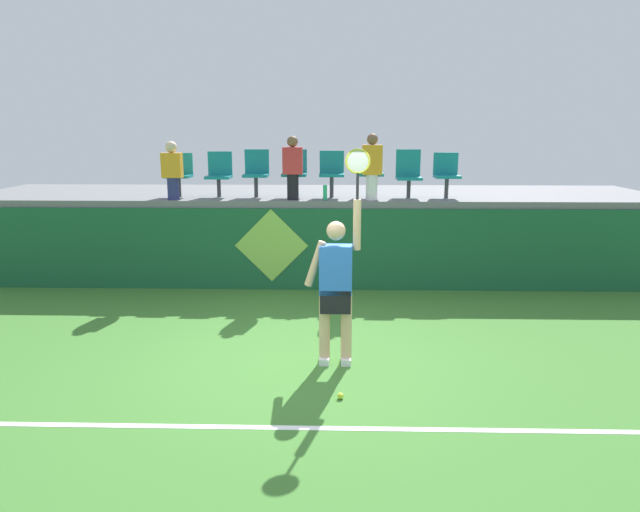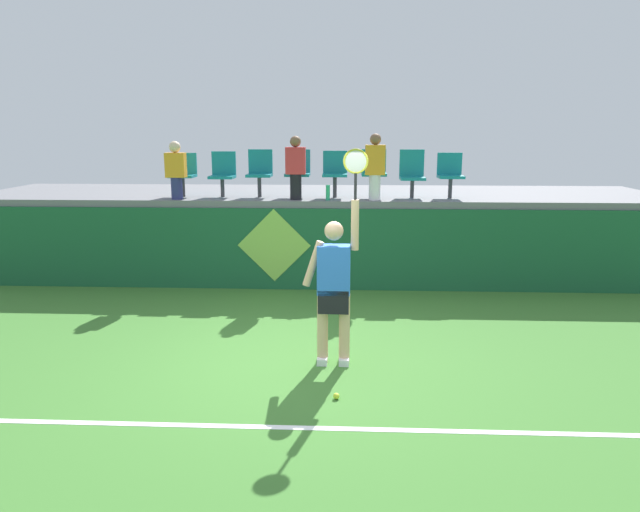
{
  "view_description": "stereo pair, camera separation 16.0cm",
  "coord_description": "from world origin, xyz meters",
  "px_view_note": "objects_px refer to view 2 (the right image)",
  "views": [
    {
      "loc": [
        0.42,
        -6.57,
        2.75
      ],
      "look_at": [
        0.21,
        1.21,
        1.07
      ],
      "focal_mm": 33.01,
      "sensor_mm": 36.0,
      "label": 1
    },
    {
      "loc": [
        0.58,
        -6.56,
        2.75
      ],
      "look_at": [
        0.21,
        1.21,
        1.07
      ],
      "focal_mm": 33.01,
      "sensor_mm": 36.0,
      "label": 2
    }
  ],
  "objects_px": {
    "spectator_1": "(296,167)",
    "stadium_chair_3": "(298,170)",
    "stadium_chair_0": "(183,172)",
    "stadium_chair_6": "(412,172)",
    "stadium_chair_1": "(223,172)",
    "stadium_chair_2": "(260,171)",
    "tennis_ball": "(336,396)",
    "water_bottle": "(328,193)",
    "stadium_chair_4": "(335,171)",
    "spectator_0": "(176,169)",
    "stadium_chair_7": "(450,173)",
    "tennis_player": "(334,285)",
    "stadium_chair_5": "(374,170)",
    "spectator_2": "(375,166)"
  },
  "relations": [
    {
      "from": "stadium_chair_2",
      "to": "stadium_chair_5",
      "type": "xyz_separation_m",
      "value": [
        2.06,
        -0.0,
        0.01
      ]
    },
    {
      "from": "tennis_player",
      "to": "stadium_chair_5",
      "type": "relative_size",
      "value": 2.98
    },
    {
      "from": "spectator_1",
      "to": "spectator_2",
      "type": "height_order",
      "value": "spectator_2"
    },
    {
      "from": "stadium_chair_7",
      "to": "stadium_chair_1",
      "type": "bearing_deg",
      "value": 179.94
    },
    {
      "from": "tennis_ball",
      "to": "stadium_chair_3",
      "type": "distance_m",
      "value": 5.42
    },
    {
      "from": "water_bottle",
      "to": "stadium_chair_4",
      "type": "xyz_separation_m",
      "value": [
        0.11,
        0.5,
        0.34
      ]
    },
    {
      "from": "stadium_chair_4",
      "to": "spectator_0",
      "type": "relative_size",
      "value": 0.82
    },
    {
      "from": "stadium_chair_1",
      "to": "stadium_chair_2",
      "type": "relative_size",
      "value": 0.96
    },
    {
      "from": "stadium_chair_4",
      "to": "spectator_1",
      "type": "relative_size",
      "value": 0.75
    },
    {
      "from": "water_bottle",
      "to": "stadium_chair_3",
      "type": "xyz_separation_m",
      "value": [
        -0.56,
        0.51,
        0.35
      ]
    },
    {
      "from": "tennis_player",
      "to": "tennis_ball",
      "type": "bearing_deg",
      "value": -87.08
    },
    {
      "from": "tennis_player",
      "to": "stadium_chair_6",
      "type": "height_order",
      "value": "tennis_player"
    },
    {
      "from": "stadium_chair_7",
      "to": "spectator_0",
      "type": "relative_size",
      "value": 0.79
    },
    {
      "from": "stadium_chair_3",
      "to": "spectator_2",
      "type": "height_order",
      "value": "spectator_2"
    },
    {
      "from": "stadium_chair_7",
      "to": "spectator_1",
      "type": "xyz_separation_m",
      "value": [
        -2.73,
        -0.43,
        0.13
      ]
    },
    {
      "from": "stadium_chair_2",
      "to": "stadium_chair_4",
      "type": "bearing_deg",
      "value": -0.17
    },
    {
      "from": "stadium_chair_0",
      "to": "stadium_chair_3",
      "type": "distance_m",
      "value": 2.09
    },
    {
      "from": "tennis_player",
      "to": "stadium_chair_4",
      "type": "relative_size",
      "value": 3.08
    },
    {
      "from": "stadium_chair_0",
      "to": "stadium_chair_5",
      "type": "height_order",
      "value": "stadium_chair_5"
    },
    {
      "from": "stadium_chair_2",
      "to": "tennis_ball",
      "type": "bearing_deg",
      "value": -73.29
    },
    {
      "from": "stadium_chair_1",
      "to": "spectator_0",
      "type": "bearing_deg",
      "value": -146.98
    },
    {
      "from": "stadium_chair_5",
      "to": "stadium_chair_6",
      "type": "distance_m",
      "value": 0.69
    },
    {
      "from": "tennis_player",
      "to": "stadium_chair_0",
      "type": "xyz_separation_m",
      "value": [
        -2.84,
        4.0,
        1.02
      ]
    },
    {
      "from": "stadium_chair_0",
      "to": "stadium_chair_6",
      "type": "bearing_deg",
      "value": 0.15
    },
    {
      "from": "stadium_chair_0",
      "to": "stadium_chair_3",
      "type": "bearing_deg",
      "value": 0.09
    },
    {
      "from": "stadium_chair_1",
      "to": "stadium_chair_5",
      "type": "xyz_separation_m",
      "value": [
        2.73,
        -0.0,
        0.04
      ]
    },
    {
      "from": "stadium_chair_5",
      "to": "spectator_0",
      "type": "height_order",
      "value": "spectator_0"
    },
    {
      "from": "stadium_chair_4",
      "to": "spectator_1",
      "type": "xyz_separation_m",
      "value": [
        -0.67,
        -0.43,
        0.1
      ]
    },
    {
      "from": "stadium_chair_2",
      "to": "stadium_chair_4",
      "type": "height_order",
      "value": "stadium_chair_2"
    },
    {
      "from": "tennis_player",
      "to": "tennis_ball",
      "type": "xyz_separation_m",
      "value": [
        0.05,
        -0.98,
        -0.93
      ]
    },
    {
      "from": "stadium_chair_0",
      "to": "spectator_0",
      "type": "distance_m",
      "value": 0.47
    },
    {
      "from": "spectator_2",
      "to": "stadium_chair_4",
      "type": "bearing_deg",
      "value": 148.89
    },
    {
      "from": "stadium_chair_5",
      "to": "spectator_0",
      "type": "xyz_separation_m",
      "value": [
        -3.46,
        -0.47,
        0.04
      ]
    },
    {
      "from": "stadium_chair_3",
      "to": "stadium_chair_6",
      "type": "distance_m",
      "value": 2.05
    },
    {
      "from": "stadium_chair_2",
      "to": "spectator_0",
      "type": "xyz_separation_m",
      "value": [
        -1.4,
        -0.47,
        0.05
      ]
    },
    {
      "from": "stadium_chair_5",
      "to": "spectator_1",
      "type": "height_order",
      "value": "spectator_1"
    },
    {
      "from": "stadium_chair_1",
      "to": "spectator_1",
      "type": "xyz_separation_m",
      "value": [
        1.36,
        -0.43,
        0.13
      ]
    },
    {
      "from": "tennis_ball",
      "to": "water_bottle",
      "type": "distance_m",
      "value": 4.77
    },
    {
      "from": "stadium_chair_3",
      "to": "spectator_0",
      "type": "relative_size",
      "value": 0.84
    },
    {
      "from": "tennis_ball",
      "to": "stadium_chair_2",
      "type": "distance_m",
      "value": 5.57
    },
    {
      "from": "spectator_0",
      "to": "spectator_1",
      "type": "xyz_separation_m",
      "value": [
        2.09,
        0.04,
        0.05
      ]
    },
    {
      "from": "stadium_chair_0",
      "to": "stadium_chair_4",
      "type": "bearing_deg",
      "value": 0.03
    },
    {
      "from": "stadium_chair_5",
      "to": "stadium_chair_6",
      "type": "relative_size",
      "value": 1.0
    },
    {
      "from": "stadium_chair_2",
      "to": "tennis_player",
      "type": "bearing_deg",
      "value": -70.16
    },
    {
      "from": "tennis_ball",
      "to": "stadium_chair_2",
      "type": "relative_size",
      "value": 0.08
    },
    {
      "from": "tennis_player",
      "to": "stadium_chair_0",
      "type": "height_order",
      "value": "tennis_player"
    },
    {
      "from": "spectator_1",
      "to": "stadium_chair_3",
      "type": "bearing_deg",
      "value": 90.0
    },
    {
      "from": "stadium_chair_4",
      "to": "spectator_2",
      "type": "height_order",
      "value": "spectator_2"
    },
    {
      "from": "water_bottle",
      "to": "stadium_chair_7",
      "type": "bearing_deg",
      "value": 13.11
    },
    {
      "from": "stadium_chair_1",
      "to": "stadium_chair_4",
      "type": "distance_m",
      "value": 2.04
    }
  ]
}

